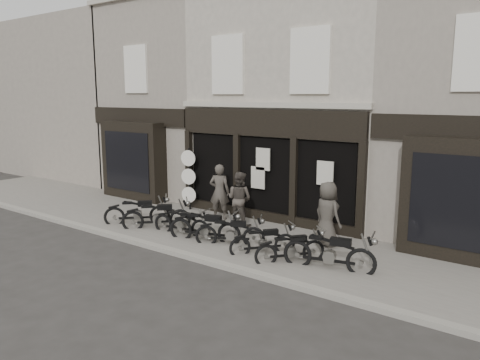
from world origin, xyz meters
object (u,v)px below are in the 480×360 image
Objects in this scene: motorcycle_3 at (206,230)px; motorcycle_5 at (263,244)px; motorcycle_7 at (330,256)px; advert_sign_post at (189,182)px; motorcycle_2 at (182,225)px; man_left at (219,192)px; motorcycle_0 at (138,214)px; man_right at (327,214)px; motorcycle_4 at (231,235)px; man_centre at (239,199)px; motorcycle_6 at (291,251)px; motorcycle_1 at (157,218)px.

motorcycle_5 is (1.99, 0.11, -0.07)m from motorcycle_3.
advert_sign_post is at bearing 147.46° from motorcycle_7.
man_left is (-0.16, 2.05, 0.70)m from motorcycle_2.
man_right reaches higher than motorcycle_0.
man_centre is at bearing 89.27° from motorcycle_4.
man_right is at bearing 31.00° from motorcycle_6.
motorcycle_1 is 2.34m from man_left.
man_left is at bearing 105.40° from motorcycle_4.
motorcycle_3 is 1.99m from motorcycle_5.
motorcycle_7 is (5.02, -0.00, 0.06)m from motorcycle_2.
motorcycle_5 is at bearing -32.43° from motorcycle_4.
motorcycle_3 is 1.14× the size of man_left.
motorcycle_0 is 1.05× the size of motorcycle_6.
man_left is at bearing 145.21° from motorcycle_7.
motorcycle_7 is at bearing -45.36° from motorcycle_0.
motorcycle_5 is 0.82× the size of man_left.
man_right is at bearing -28.76° from motorcycle_1.
man_right reaches higher than motorcycle_1.
motorcycle_4 is at bearing 116.31° from man_centre.
man_left is 1.07m from man_centre.
motorcycle_2 is 1.23× the size of motorcycle_6.
man_right is (6.20, 1.56, 0.63)m from motorcycle_0.
man_left is 4.34m from man_right.
motorcycle_0 is at bearing 160.43° from motorcycle_3.
advert_sign_post is (-1.94, 2.45, 0.80)m from motorcycle_2.
motorcycle_0 is at bearing 170.69° from motorcycle_2.
motorcycle_5 is 0.85× the size of man_right.
motorcycle_0 is 3.89m from motorcycle_4.
motorcycle_1 is 6.13m from motorcycle_7.
man_right reaches higher than man_centre.
motorcycle_0 is 0.75× the size of motorcycle_7.
motorcycle_1 is 5.07m from motorcycle_6.
motorcycle_4 reaches higher than motorcycle_5.
motorcycle_0 reaches higher than motorcycle_5.
motorcycle_0 is 6.00m from motorcycle_6.
motorcycle_7 is at bearing 153.24° from man_centre.
motorcycle_2 is 4.49m from man_right.
motorcycle_0 is at bearing 150.83° from motorcycle_4.
motorcycle_2 is 0.93× the size of motorcycle_3.
motorcycle_0 is at bearing 28.36° from man_centre.
motorcycle_7 is (1.06, 0.08, 0.08)m from motorcycle_6.
man_centre is at bearing 55.36° from motorcycle_2.
man_right is 0.76× the size of advert_sign_post.
man_centre reaches higher than motorcycle_1.
motorcycle_2 is at bearing 152.48° from motorcycle_4.
motorcycle_1 is at bearing 126.76° from motorcycle_6.
advert_sign_post is at bearing 119.58° from motorcycle_2.
motorcycle_5 is (5.06, 0.02, -0.06)m from motorcycle_0.
motorcycle_2 is 1.85m from motorcycle_4.
motorcycle_1 reaches higher than motorcycle_5.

